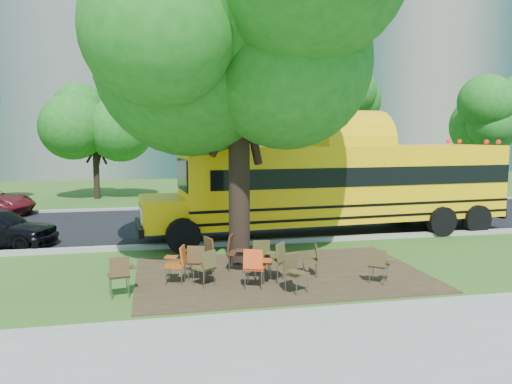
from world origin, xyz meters
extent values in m
plane|color=#29581B|center=(0.00, 0.00, 0.00)|extent=(160.00, 160.00, 0.00)
cube|color=gray|center=(0.00, -5.00, 0.02)|extent=(60.00, 4.00, 0.04)
cube|color=#382819|center=(1.00, -0.50, 0.01)|extent=(7.00, 4.50, 0.03)
cube|color=black|center=(0.00, 7.00, 0.02)|extent=(80.00, 8.00, 0.04)
cube|color=gray|center=(0.00, 3.00, 0.07)|extent=(80.00, 0.25, 0.14)
cube|color=gray|center=(0.00, 11.10, 0.07)|extent=(80.00, 0.25, 0.14)
cube|color=slate|center=(-8.00, 36.00, 11.00)|extent=(38.00, 16.00, 22.00)
cube|color=gray|center=(24.00, 38.00, 12.50)|extent=(30.00, 16.00, 25.00)
cylinder|color=black|center=(-5.00, 16.00, 1.75)|extent=(0.32, 0.32, 3.50)
sphere|color=#166317|center=(-5.00, 16.00, 4.22)|extent=(4.80, 4.80, 4.80)
cylinder|color=black|center=(8.00, 14.00, 2.10)|extent=(0.38, 0.38, 4.20)
sphere|color=#166317|center=(8.00, 14.00, 5.04)|extent=(5.60, 5.60, 5.60)
cylinder|color=black|center=(16.00, 13.00, 1.80)|extent=(0.34, 0.34, 3.60)
sphere|color=#166317|center=(16.00, 13.00, 4.35)|extent=(5.00, 5.00, 5.00)
cylinder|color=black|center=(0.19, 0.78, 2.56)|extent=(0.56, 0.56, 5.12)
sphere|color=#166317|center=(0.19, 0.78, 6.20)|extent=(7.20, 7.20, 7.20)
cube|color=#FFBF08|center=(4.49, 4.00, 1.81)|extent=(11.40, 3.43, 2.50)
cube|color=black|center=(4.80, 4.02, 2.09)|extent=(10.79, 3.42, 0.61)
cube|color=#FFBF08|center=(-1.75, 3.51, 1.02)|extent=(1.50, 2.34, 0.97)
cube|color=black|center=(4.49, 4.00, 1.17)|extent=(11.42, 3.46, 0.08)
cube|color=black|center=(4.49, 4.00, 0.80)|extent=(11.42, 3.46, 0.08)
cylinder|color=black|center=(-1.21, 2.27, 0.51)|extent=(1.04, 0.39, 1.02)
cylinder|color=black|center=(-1.41, 4.81, 0.51)|extent=(1.04, 0.39, 1.02)
cylinder|color=black|center=(7.54, 2.96, 0.51)|extent=(1.04, 0.39, 1.02)
cylinder|color=black|center=(7.34, 5.51, 0.51)|extent=(1.04, 0.39, 1.02)
cylinder|color=black|center=(8.97, 3.07, 0.51)|extent=(1.04, 0.39, 1.02)
cylinder|color=black|center=(8.77, 5.62, 0.51)|extent=(1.04, 0.39, 1.02)
cube|color=#483019|center=(-2.79, -1.44, 0.46)|extent=(0.49, 0.48, 0.05)
cube|color=#483019|center=(-2.76, -1.62, 0.69)|extent=(0.42, 0.17, 0.41)
cube|color=#483019|center=(-2.57, -1.25, 0.59)|extent=(0.27, 0.32, 0.03)
cylinder|color=slate|center=(-2.99, -1.29, 0.23)|extent=(0.02, 0.02, 0.46)
cylinder|color=slate|center=(-2.59, -1.58, 0.23)|extent=(0.02, 0.02, 0.46)
cube|color=#4A331A|center=(-1.06, -0.63, 0.46)|extent=(0.52, 0.50, 0.05)
cube|color=#4A331A|center=(-1.11, -0.81, 0.68)|extent=(0.42, 0.20, 0.41)
cube|color=#4A331A|center=(-0.79, -0.56, 0.58)|extent=(0.29, 0.33, 0.03)
cylinder|color=slate|center=(-1.18, -0.42, 0.23)|extent=(0.02, 0.02, 0.46)
cylinder|color=slate|center=(-0.94, -0.84, 0.23)|extent=(0.02, 0.02, 0.46)
cube|color=#4A4220|center=(-0.96, -1.11, 0.44)|extent=(0.57, 0.56, 0.05)
cube|color=#4A4220|center=(-0.85, -1.25, 0.66)|extent=(0.37, 0.31, 0.40)
cube|color=#4A4220|center=(-0.85, -0.86, 0.56)|extent=(0.34, 0.35, 0.03)
cylinder|color=slate|center=(-1.19, -1.08, 0.22)|extent=(0.02, 0.02, 0.44)
cylinder|color=slate|center=(-0.72, -1.15, 0.22)|extent=(0.02, 0.02, 0.44)
cube|color=#47431F|center=(0.46, -0.79, 0.47)|extent=(0.47, 0.46, 0.05)
cube|color=#47431F|center=(0.48, -0.60, 0.70)|extent=(0.42, 0.14, 0.42)
cube|color=#47431F|center=(0.20, -0.91, 0.59)|extent=(0.26, 0.31, 0.03)
cylinder|color=slate|center=(0.62, -0.98, 0.23)|extent=(0.02, 0.02, 0.47)
cylinder|color=slate|center=(0.31, -0.59, 0.23)|extent=(0.02, 0.02, 0.47)
cube|color=#D54316|center=(0.13, -1.48, 0.48)|extent=(0.57, 0.56, 0.05)
cube|color=#D54316|center=(0.07, -1.66, 0.72)|extent=(0.44, 0.25, 0.43)
cube|color=#D54316|center=(0.43, -1.43, 0.61)|extent=(0.33, 0.37, 0.03)
cylinder|color=slate|center=(0.03, -1.24, 0.24)|extent=(0.03, 0.03, 0.48)
cylinder|color=slate|center=(0.24, -1.71, 0.24)|extent=(0.03, 0.03, 0.48)
cube|color=#483C1F|center=(0.95, -2.02, 0.45)|extent=(0.56, 0.55, 0.05)
cube|color=#483C1F|center=(0.86, -1.86, 0.66)|extent=(0.39, 0.27, 0.40)
cube|color=#483C1F|center=(0.81, -2.26, 0.57)|extent=(0.32, 0.35, 0.03)
cylinder|color=slate|center=(1.18, -2.09, 0.22)|extent=(0.02, 0.02, 0.45)
cylinder|color=slate|center=(0.72, -1.95, 0.22)|extent=(0.02, 0.02, 0.45)
cube|color=#42391C|center=(1.62, -0.87, 0.41)|extent=(0.44, 0.46, 0.05)
cube|color=#42391C|center=(1.78, -0.91, 0.61)|extent=(0.17, 0.37, 0.37)
cube|color=#42391C|center=(1.55, -0.63, 0.52)|extent=(0.29, 0.25, 0.03)
cylinder|color=slate|center=(1.44, -0.99, 0.20)|extent=(0.02, 0.02, 0.41)
cylinder|color=slate|center=(1.81, -0.76, 0.20)|extent=(0.02, 0.02, 0.41)
cube|color=#43391D|center=(3.00, -1.72, 0.43)|extent=(0.56, 0.55, 0.05)
cube|color=#43391D|center=(2.89, -1.85, 0.64)|extent=(0.36, 0.31, 0.39)
cube|color=#43391D|center=(3.27, -1.76, 0.55)|extent=(0.33, 0.34, 0.03)
cylinder|color=slate|center=(2.98, -1.49, 0.22)|extent=(0.02, 0.02, 0.43)
cylinder|color=slate|center=(3.03, -1.95, 0.22)|extent=(0.02, 0.02, 0.43)
cube|color=#A44511|center=(-1.58, -0.87, 0.47)|extent=(0.52, 0.54, 0.05)
cube|color=#A44511|center=(-1.40, -0.92, 0.70)|extent=(0.21, 0.43, 0.42)
cube|color=#A44511|center=(-1.66, -0.59, 0.60)|extent=(0.34, 0.30, 0.03)
cylinder|color=slate|center=(-1.80, -0.99, 0.24)|extent=(0.03, 0.03, 0.47)
cylinder|color=slate|center=(-1.36, -0.74, 0.24)|extent=(0.03, 0.03, 0.47)
cube|color=#4B301A|center=(-0.92, -0.26, 0.49)|extent=(0.56, 0.58, 0.05)
cube|color=#4B301A|center=(-0.73, -0.19, 0.73)|extent=(0.25, 0.44, 0.44)
cube|color=#4B301A|center=(-1.15, -0.07, 0.62)|extent=(0.37, 0.33, 0.03)
cylinder|color=slate|center=(-1.03, -0.50, 0.24)|extent=(0.03, 0.03, 0.49)
cylinder|color=slate|center=(-0.81, -0.02, 0.24)|extent=(0.03, 0.03, 0.49)
cube|color=#422517|center=(0.00, -0.04, 0.48)|extent=(0.56, 0.57, 0.05)
cube|color=#422517|center=(-0.18, 0.03, 0.72)|extent=(0.24, 0.44, 0.43)
cube|color=#422517|center=(0.06, -0.33, 0.61)|extent=(0.36, 0.32, 0.03)
cylinder|color=slate|center=(0.23, 0.07, 0.24)|extent=(0.03, 0.03, 0.48)
cylinder|color=slate|center=(-0.23, -0.15, 0.24)|extent=(0.03, 0.03, 0.48)
cube|color=#4A4620|center=(0.66, -1.07, 0.49)|extent=(0.62, 0.63, 0.05)
cube|color=#4A4620|center=(0.82, -1.19, 0.73)|extent=(0.34, 0.41, 0.44)
cube|color=#4A4620|center=(0.69, -0.77, 0.62)|extent=(0.39, 0.37, 0.03)
cylinder|color=slate|center=(0.40, -1.11, 0.24)|extent=(0.03, 0.03, 0.49)
cylinder|color=slate|center=(0.92, -1.03, 0.24)|extent=(0.03, 0.03, 0.49)
camera|label=1|loc=(-2.06, -12.09, 3.40)|focal=35.00mm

